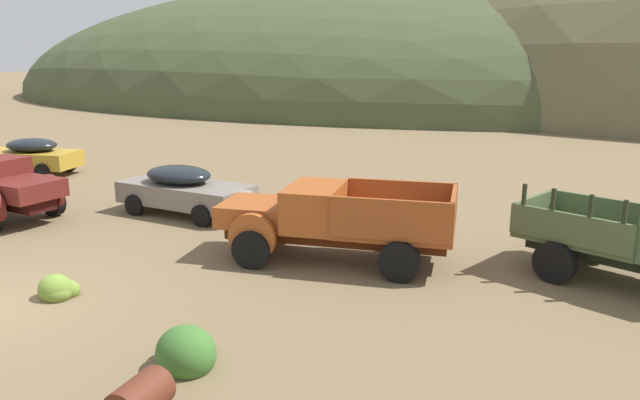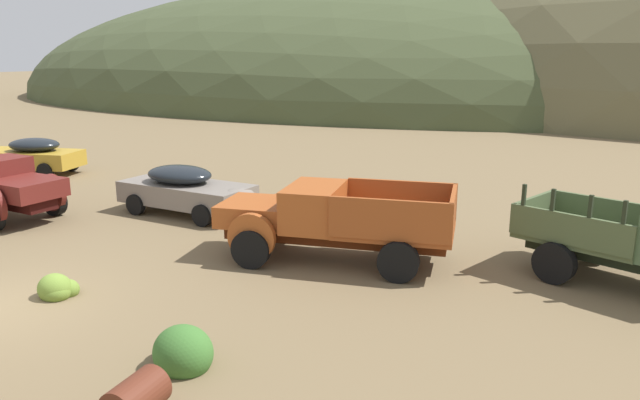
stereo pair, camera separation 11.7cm
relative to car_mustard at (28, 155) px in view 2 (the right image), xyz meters
name	(u,v)px [view 2 (the right image)]	position (x,y,z in m)	size (l,w,h in m)	color
hill_far_left	(374,96)	(-4.65, 51.97, -0.81)	(96.70, 62.62, 26.74)	#424C2D
car_mustard	(28,155)	(0.00, 0.00, 0.00)	(4.77, 2.87, 1.57)	#B28928
car_primer_gray	(190,190)	(10.58, -2.21, 0.00)	(4.76, 2.15, 1.57)	slate
truck_oxide_orange	(320,220)	(16.27, -4.16, 0.20)	(6.14, 3.38, 1.91)	#51220D
oil_drum_tipped	(136,398)	(17.01, -11.44, -0.51)	(0.68, 0.91, 0.61)	#5B2819
bush_front_right	(182,353)	(16.64, -9.99, -0.59)	(1.16, 0.97, 0.94)	#3D702D
bush_back_edge	(57,290)	(12.35, -8.90, -0.66)	(0.78, 0.78, 0.66)	olive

